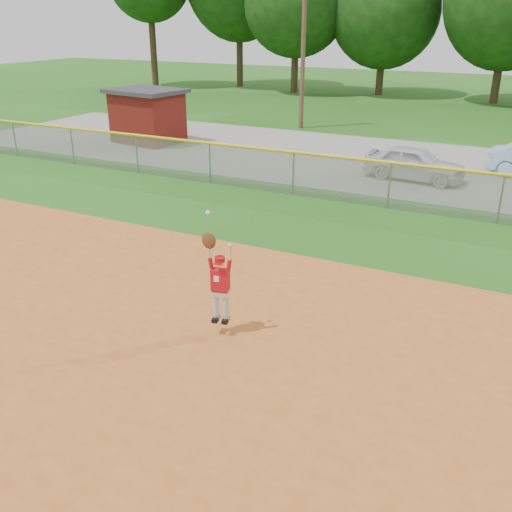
% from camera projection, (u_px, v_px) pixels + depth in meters
% --- Properties ---
extents(ground, '(120.00, 120.00, 0.00)m').
position_uv_depth(ground, '(243.00, 363.00, 10.26)').
color(ground, '#1F5613').
rests_on(ground, ground).
extents(clay_infield, '(24.00, 16.00, 0.04)m').
position_uv_depth(clay_infield, '(141.00, 472.00, 7.78)').
color(clay_infield, '#AB591E').
rests_on(clay_infield, ground).
extents(parking_strip, '(44.00, 10.00, 0.03)m').
position_uv_depth(parking_strip, '(425.00, 167.00, 23.42)').
color(parking_strip, gray).
rests_on(parking_strip, ground).
extents(car_white_a, '(3.82, 1.82, 1.26)m').
position_uv_depth(car_white_a, '(414.00, 163.00, 21.37)').
color(car_white_a, silver).
rests_on(car_white_a, parking_strip).
extents(utility_shed, '(3.75, 3.12, 2.55)m').
position_uv_depth(utility_shed, '(147.00, 116.00, 27.54)').
color(utility_shed, '#4F100B').
rests_on(utility_shed, ground).
extents(outfield_fence, '(40.06, 0.10, 1.55)m').
position_uv_depth(outfield_fence, '(390.00, 182.00, 18.15)').
color(outfield_fence, gray).
rests_on(outfield_fence, ground).
extents(power_lines, '(19.40, 0.24, 9.00)m').
position_uv_depth(power_lines, '(485.00, 41.00, 26.13)').
color(power_lines, '#4C3823').
rests_on(power_lines, ground).
extents(ballplayer, '(0.60, 0.30, 2.23)m').
position_uv_depth(ballplayer, '(219.00, 278.00, 10.71)').
color(ballplayer, silver).
rests_on(ballplayer, ground).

